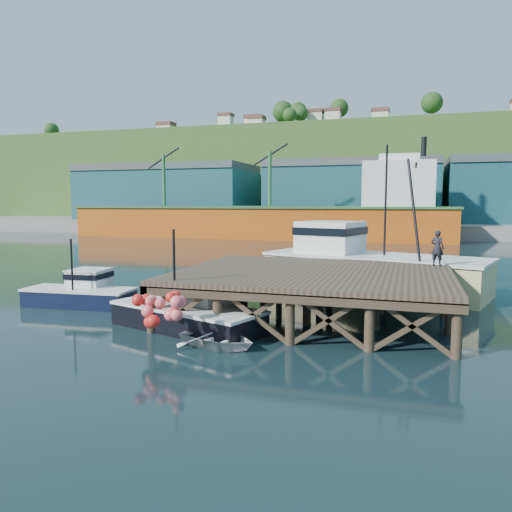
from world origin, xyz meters
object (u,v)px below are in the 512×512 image
at_px(boat_black, 192,310).
at_px(trawler, 369,262).
at_px(dinghy, 218,339).
at_px(dockworker, 437,248).
at_px(boat_navy, 82,292).

xyz_separation_m(boat_black, trawler, (6.32, 10.89, 0.97)).
bearing_deg(dinghy, boat_black, 57.94).
bearing_deg(boat_black, dockworker, 54.96).
relative_size(trawler, dockworker, 7.68).
height_order(dinghy, dockworker, dockworker).
bearing_deg(dockworker, boat_navy, 38.63).
bearing_deg(boat_navy, boat_black, -24.24).
relative_size(trawler, dinghy, 4.41).
relative_size(boat_navy, dinghy, 1.86).
xyz_separation_m(trawler, dockworker, (3.53, -3.82, 1.26)).
relative_size(boat_navy, dockworker, 3.23).
bearing_deg(boat_navy, trawler, 26.89).
xyz_separation_m(boat_navy, dockworker, (17.14, 4.42, 2.30)).
bearing_deg(boat_black, trawler, 79.15).
bearing_deg(boat_black, boat_navy, 179.35).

